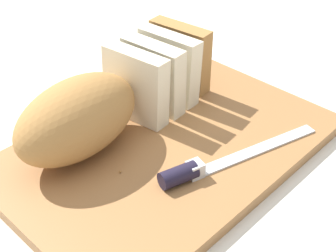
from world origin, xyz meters
TOP-DOWN VIEW (x-y plane):
  - ground_plane at (0.00, 0.00)m, footprint 3.00×3.00m
  - cutting_board at (0.00, 0.00)m, footprint 0.48×0.32m
  - bread_loaf at (-0.03, 0.08)m, footprint 0.35×0.14m
  - bread_knife at (-0.02, -0.08)m, footprint 0.25×0.09m
  - crumb_near_knife at (-0.04, -0.05)m, footprint 0.01×0.01m
  - crumb_near_loaf at (-0.09, -0.00)m, footprint 0.00×0.00m

SIDE VIEW (x-z plane):
  - ground_plane at x=0.00m, z-range 0.00..0.00m
  - cutting_board at x=0.00m, z-range 0.00..0.02m
  - crumb_near_loaf at x=-0.09m, z-range 0.02..0.02m
  - crumb_near_knife at x=-0.04m, z-range 0.02..0.03m
  - bread_knife at x=-0.02m, z-range 0.02..0.04m
  - bread_loaf at x=-0.03m, z-range 0.02..0.13m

